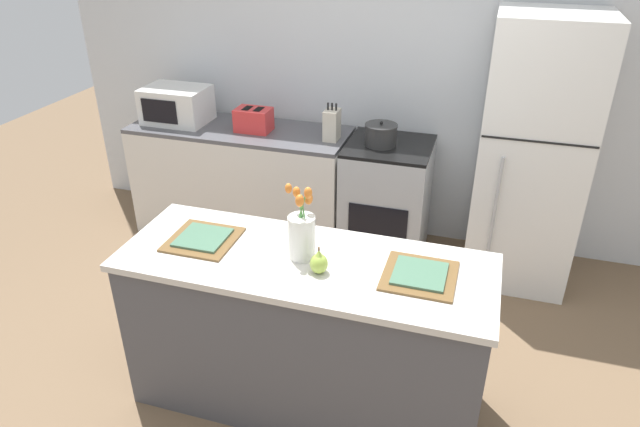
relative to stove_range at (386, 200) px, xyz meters
name	(u,v)px	position (x,y,z in m)	size (l,w,h in m)	color
ground_plane	(307,396)	(-0.10, -1.60, -0.44)	(10.00, 10.00, 0.00)	brown
back_wall	(390,65)	(-0.10, 0.40, 0.91)	(5.20, 0.08, 2.70)	silver
kitchen_island	(306,332)	(-0.10, -1.60, 0.00)	(1.80, 0.66, 0.89)	#4C4C51
back_counter	(243,181)	(-1.16, 0.00, 0.00)	(1.68, 0.60, 0.89)	silver
stove_range	(386,200)	(0.00, 0.00, 0.00)	(0.60, 0.61, 0.89)	#B2B5B7
refrigerator	(531,156)	(0.95, 0.00, 0.47)	(0.68, 0.67, 1.83)	white
flower_vase	(302,233)	(-0.12, -1.58, 0.58)	(0.13, 0.13, 0.39)	silver
pear_figurine	(319,263)	(0.00, -1.68, 0.50)	(0.08, 0.08, 0.14)	#9EBC47
plate_setting_left	(203,239)	(-0.64, -1.58, 0.46)	(0.33, 0.33, 0.02)	brown
plate_setting_right	(420,275)	(0.44, -1.58, 0.46)	(0.33, 0.33, 0.02)	brown
toaster	(254,120)	(-1.03, -0.02, 0.53)	(0.28, 0.18, 0.17)	red
cooking_pot	(381,135)	(-0.06, -0.03, 0.52)	(0.23, 0.23, 0.17)	#2D2D2D
microwave	(177,105)	(-1.67, 0.00, 0.58)	(0.48, 0.37, 0.27)	white
knife_block	(332,125)	(-0.42, -0.03, 0.56)	(0.10, 0.14, 0.27)	beige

